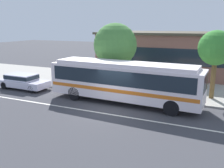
% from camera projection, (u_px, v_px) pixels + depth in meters
% --- Properties ---
extents(ground_plane, '(120.00, 120.00, 0.00)m').
position_uv_depth(ground_plane, '(111.00, 110.00, 16.21)').
color(ground_plane, '#3C3C41').
extents(sidewalk_slab, '(60.00, 8.00, 0.12)m').
position_uv_depth(sidewalk_slab, '(143.00, 85.00, 22.53)').
color(sidewalk_slab, '#9E9A92').
rests_on(sidewalk_slab, ground_plane).
extents(lane_stripe_center, '(56.00, 0.16, 0.01)m').
position_uv_depth(lane_stripe_center, '(105.00, 114.00, 15.50)').
color(lane_stripe_center, silver).
rests_on(lane_stripe_center, ground_plane).
extents(transit_bus, '(11.03, 2.88, 2.93)m').
position_uv_depth(transit_bus, '(124.00, 80.00, 17.34)').
color(transit_bus, white).
rests_on(transit_bus, ground_plane).
extents(sedan_behind_bus, '(4.60, 1.88, 1.29)m').
position_uv_depth(sedan_behind_bus, '(23.00, 81.00, 21.44)').
color(sedan_behind_bus, silver).
rests_on(sedan_behind_bus, ground_plane).
extents(pedestrian_waiting_near_sign, '(0.44, 0.44, 1.71)m').
position_uv_depth(pedestrian_waiting_near_sign, '(105.00, 77.00, 20.88)').
color(pedestrian_waiting_near_sign, '#705E55').
rests_on(pedestrian_waiting_near_sign, sidewalk_slab).
extents(pedestrian_walking_along_curb, '(0.48, 0.48, 1.73)m').
position_uv_depth(pedestrian_walking_along_curb, '(91.00, 75.00, 21.85)').
color(pedestrian_walking_along_curb, slate).
rests_on(pedestrian_walking_along_curb, sidewalk_slab).
extents(street_tree_near_stop, '(3.65, 3.65, 5.53)m').
position_uv_depth(street_tree_near_stop, '(115.00, 45.00, 20.68)').
color(street_tree_near_stop, brown).
rests_on(street_tree_near_stop, sidewalk_slab).
extents(street_tree_mid_block, '(2.52, 2.52, 5.01)m').
position_uv_depth(street_tree_mid_block, '(216.00, 48.00, 17.55)').
color(street_tree_mid_block, brown).
rests_on(street_tree_mid_block, sidewalk_slab).
extents(station_building, '(14.62, 9.33, 4.70)m').
position_uv_depth(station_building, '(167.00, 53.00, 28.45)').
color(station_building, brown).
rests_on(station_building, ground_plane).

